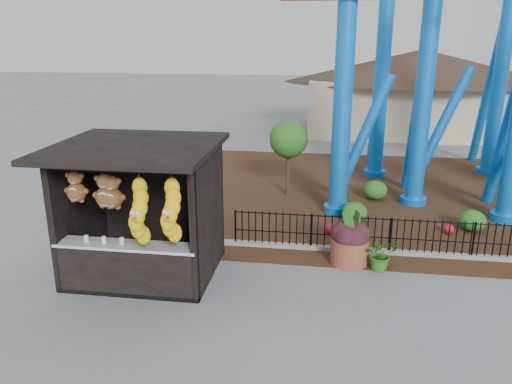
# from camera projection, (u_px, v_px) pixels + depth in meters

# --- Properties ---
(ground) EXTENTS (120.00, 120.00, 0.00)m
(ground) POSITION_uv_depth(u_px,v_px,m) (266.00, 306.00, 10.34)
(ground) COLOR slate
(ground) RESTS_ON ground
(mulch_bed) EXTENTS (18.00, 12.00, 0.02)m
(mulch_bed) POSITION_uv_depth(u_px,v_px,m) (409.00, 196.00, 17.32)
(mulch_bed) COLOR #331E11
(mulch_bed) RESTS_ON ground
(curb) EXTENTS (18.00, 0.18, 0.12)m
(curb) POSITION_uv_depth(u_px,v_px,m) (438.00, 255.00, 12.59)
(curb) COLOR gray
(curb) RESTS_ON ground
(prize_booth) EXTENTS (3.50, 3.40, 3.12)m
(prize_booth) POSITION_uv_depth(u_px,v_px,m) (140.00, 215.00, 11.15)
(prize_booth) COLOR black
(prize_booth) RESTS_ON ground
(picket_fence) EXTENTS (12.20, 0.06, 1.00)m
(picket_fence) POSITION_uv_depth(u_px,v_px,m) (478.00, 241.00, 12.33)
(picket_fence) COLOR black
(picket_fence) RESTS_ON ground
(terracotta_planter) EXTENTS (1.00, 1.00, 0.65)m
(terracotta_planter) POSITION_uv_depth(u_px,v_px,m) (349.00, 251.00, 12.20)
(terracotta_planter) COLOR brown
(terracotta_planter) RESTS_ON ground
(planter_foliage) EXTENTS (0.70, 0.70, 0.64)m
(planter_foliage) POSITION_uv_depth(u_px,v_px,m) (351.00, 226.00, 12.01)
(planter_foliage) COLOR black
(planter_foliage) RESTS_ON terracotta_planter
(potted_plant) EXTENTS (0.90, 0.83, 0.82)m
(potted_plant) POSITION_uv_depth(u_px,v_px,m) (381.00, 254.00, 11.84)
(potted_plant) COLOR #205C1B
(potted_plant) RESTS_ON ground
(landscaping) EXTENTS (8.31, 4.15, 0.64)m
(landscaping) POSITION_uv_depth(u_px,v_px,m) (427.00, 208.00, 15.24)
(landscaping) COLOR #245A1A
(landscaping) RESTS_ON mulch_bed
(pavilion) EXTENTS (15.00, 15.00, 4.80)m
(pavilion) POSITION_uv_depth(u_px,v_px,m) (421.00, 78.00, 27.42)
(pavilion) COLOR #BFAD8C
(pavilion) RESTS_ON ground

